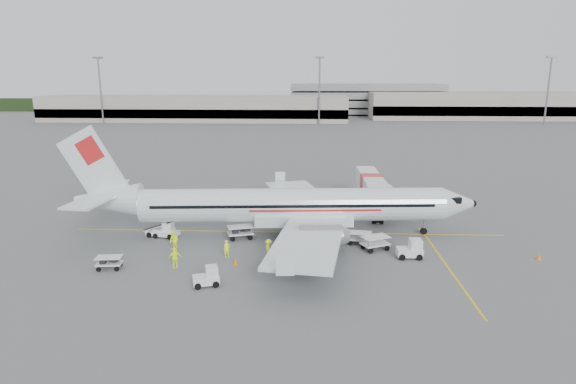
% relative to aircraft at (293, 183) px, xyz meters
% --- Properties ---
extents(ground, '(360.00, 360.00, 0.00)m').
position_rel_aircraft_xyz_m(ground, '(-0.60, 0.97, -5.45)').
color(ground, '#56595B').
extents(stripe_lead, '(44.00, 0.20, 0.01)m').
position_rel_aircraft_xyz_m(stripe_lead, '(-0.60, 0.97, -5.44)').
color(stripe_lead, yellow).
rests_on(stripe_lead, ground).
extents(stripe_cross, '(0.20, 20.00, 0.01)m').
position_rel_aircraft_xyz_m(stripe_cross, '(13.40, -7.03, -5.44)').
color(stripe_cross, yellow).
rests_on(stripe_cross, ground).
extents(terminal_west, '(110.00, 22.00, 9.00)m').
position_rel_aircraft_xyz_m(terminal_west, '(-40.60, 130.97, -0.95)').
color(terminal_west, gray).
rests_on(terminal_west, ground).
extents(terminal_east, '(90.00, 26.00, 10.00)m').
position_rel_aircraft_xyz_m(terminal_east, '(69.40, 145.97, -0.45)').
color(terminal_east, gray).
rests_on(terminal_east, ground).
extents(parking_garage, '(62.00, 24.00, 14.00)m').
position_rel_aircraft_xyz_m(parking_garage, '(24.40, 160.97, 1.55)').
color(parking_garage, slate).
rests_on(parking_garage, ground).
extents(treeline, '(300.00, 3.00, 6.00)m').
position_rel_aircraft_xyz_m(treeline, '(-0.60, 175.97, -2.45)').
color(treeline, black).
rests_on(treeline, ground).
extents(mast_west, '(3.20, 1.20, 22.00)m').
position_rel_aircraft_xyz_m(mast_west, '(-70.60, 118.97, 5.55)').
color(mast_west, slate).
rests_on(mast_west, ground).
extents(mast_center, '(3.20, 1.20, 22.00)m').
position_rel_aircraft_xyz_m(mast_center, '(4.40, 118.97, 5.55)').
color(mast_center, slate).
rests_on(mast_center, ground).
extents(mast_east, '(3.20, 1.20, 22.00)m').
position_rel_aircraft_xyz_m(mast_east, '(79.40, 118.97, 5.55)').
color(mast_east, slate).
rests_on(mast_east, ground).
extents(aircraft, '(41.73, 33.85, 10.90)m').
position_rel_aircraft_xyz_m(aircraft, '(0.00, 0.00, 0.00)').
color(aircraft, white).
rests_on(aircraft, ground).
extents(jet_bridge, '(3.34, 16.27, 4.26)m').
position_rel_aircraft_xyz_m(jet_bridge, '(9.01, 10.32, -3.32)').
color(jet_bridge, silver).
rests_on(jet_bridge, ground).
extents(belt_loader, '(4.55, 2.58, 2.33)m').
position_rel_aircraft_xyz_m(belt_loader, '(-12.97, -1.03, -4.28)').
color(belt_loader, silver).
rests_on(belt_loader, ground).
extents(tug_fore, '(2.26, 1.34, 1.71)m').
position_rel_aircraft_xyz_m(tug_fore, '(10.56, -5.71, -4.59)').
color(tug_fore, silver).
rests_on(tug_fore, ground).
extents(tug_mid, '(2.23, 1.68, 1.53)m').
position_rel_aircraft_xyz_m(tug_mid, '(-6.15, -12.35, -4.68)').
color(tug_mid, silver).
rests_on(tug_mid, ground).
extents(tug_aft, '(2.09, 1.27, 1.57)m').
position_rel_aircraft_xyz_m(tug_aft, '(-12.83, -1.03, -4.66)').
color(tug_aft, silver).
rests_on(tug_aft, ground).
extents(cart_loaded_a, '(2.84, 2.17, 1.31)m').
position_rel_aircraft_xyz_m(cart_loaded_a, '(-5.10, -1.27, -4.79)').
color(cart_loaded_a, silver).
rests_on(cart_loaded_a, ground).
extents(cart_loaded_b, '(2.21, 1.45, 1.09)m').
position_rel_aircraft_xyz_m(cart_loaded_b, '(-14.90, -9.48, -4.90)').
color(cart_loaded_b, silver).
rests_on(cart_loaded_b, ground).
extents(cart_empty_a, '(2.92, 2.46, 1.31)m').
position_rel_aircraft_xyz_m(cart_empty_a, '(7.79, -3.82, -4.79)').
color(cart_empty_a, silver).
rests_on(cart_empty_a, ground).
extents(cart_empty_b, '(2.45, 1.67, 1.18)m').
position_rel_aircraft_xyz_m(cart_empty_b, '(6.50, -2.24, -4.86)').
color(cart_empty_b, silver).
rests_on(cart_empty_b, ground).
extents(cone_nose, '(0.41, 0.41, 0.66)m').
position_rel_aircraft_xyz_m(cone_nose, '(21.83, -5.60, -5.12)').
color(cone_nose, orange).
rests_on(cone_nose, ground).
extents(cone_port, '(0.40, 0.40, 0.65)m').
position_rel_aircraft_xyz_m(cone_port, '(-4.31, 9.47, -5.12)').
color(cone_port, orange).
rests_on(cone_port, ground).
extents(cone_stbd, '(0.38, 0.38, 0.63)m').
position_rel_aircraft_xyz_m(cone_stbd, '(-4.55, -8.01, -5.13)').
color(cone_stbd, orange).
rests_on(cone_stbd, ground).
extents(crew_a, '(0.69, 0.60, 1.59)m').
position_rel_aircraft_xyz_m(crew_a, '(-5.57, -6.36, -4.65)').
color(crew_a, '#E2FF1A').
rests_on(crew_a, ground).
extents(crew_b, '(1.14, 1.08, 1.86)m').
position_rel_aircraft_xyz_m(crew_b, '(-10.73, -4.82, -4.52)').
color(crew_b, '#E2FF1A').
rests_on(crew_b, ground).
extents(crew_c, '(0.98, 1.23, 1.67)m').
position_rel_aircraft_xyz_m(crew_c, '(-1.88, -6.17, -4.61)').
color(crew_c, '#E2FF1A').
rests_on(crew_c, ground).
extents(crew_d, '(1.14, 0.73, 1.80)m').
position_rel_aircraft_xyz_m(crew_d, '(-9.47, -9.01, -4.55)').
color(crew_d, '#E2FF1A').
rests_on(crew_d, ground).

